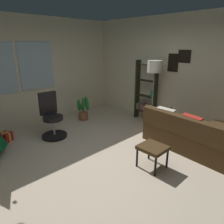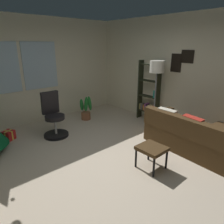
{
  "view_description": "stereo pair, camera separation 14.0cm",
  "coord_description": "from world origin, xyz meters",
  "px_view_note": "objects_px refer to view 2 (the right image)",
  "views": [
    {
      "loc": [
        -2.26,
        -2.49,
        2.06
      ],
      "look_at": [
        0.29,
        0.14,
        0.83
      ],
      "focal_mm": 33.0,
      "sensor_mm": 36.0,
      "label": 1
    },
    {
      "loc": [
        -2.16,
        -2.59,
        2.06
      ],
      "look_at": [
        0.29,
        0.14,
        0.83
      ],
      "focal_mm": 33.0,
      "sensor_mm": 36.0,
      "label": 2
    }
  ],
  "objects_px": {
    "footstool": "(152,150)",
    "potted_plant": "(86,110)",
    "gift_box_red": "(9,135)",
    "office_chair": "(54,119)",
    "bookshelf": "(149,95)",
    "couch": "(201,136)",
    "floor_lamp": "(157,72)"
  },
  "relations": [
    {
      "from": "office_chair",
      "to": "floor_lamp",
      "type": "bearing_deg",
      "value": -29.05
    },
    {
      "from": "gift_box_red",
      "to": "couch",
      "type": "bearing_deg",
      "value": -47.8
    },
    {
      "from": "gift_box_red",
      "to": "bookshelf",
      "type": "xyz_separation_m",
      "value": [
        3.32,
        -1.26,
        0.61
      ]
    },
    {
      "from": "gift_box_red",
      "to": "floor_lamp",
      "type": "relative_size",
      "value": 0.17
    },
    {
      "from": "footstool",
      "to": "gift_box_red",
      "type": "distance_m",
      "value": 3.19
    },
    {
      "from": "footstool",
      "to": "gift_box_red",
      "type": "bearing_deg",
      "value": 117.81
    },
    {
      "from": "bookshelf",
      "to": "couch",
      "type": "bearing_deg",
      "value": -106.97
    },
    {
      "from": "gift_box_red",
      "to": "office_chair",
      "type": "xyz_separation_m",
      "value": [
        0.88,
        -0.48,
        0.3
      ]
    },
    {
      "from": "gift_box_red",
      "to": "potted_plant",
      "type": "bearing_deg",
      "value": -0.64
    },
    {
      "from": "office_chair",
      "to": "bookshelf",
      "type": "height_order",
      "value": "bookshelf"
    },
    {
      "from": "gift_box_red",
      "to": "office_chair",
      "type": "height_order",
      "value": "office_chair"
    },
    {
      "from": "bookshelf",
      "to": "potted_plant",
      "type": "height_order",
      "value": "bookshelf"
    },
    {
      "from": "couch",
      "to": "footstool",
      "type": "relative_size",
      "value": 4.41
    },
    {
      "from": "couch",
      "to": "floor_lamp",
      "type": "bearing_deg",
      "value": 78.79
    },
    {
      "from": "office_chair",
      "to": "footstool",
      "type": "bearing_deg",
      "value": -75.55
    },
    {
      "from": "bookshelf",
      "to": "office_chair",
      "type": "bearing_deg",
      "value": 162.13
    },
    {
      "from": "office_chair",
      "to": "potted_plant",
      "type": "relative_size",
      "value": 1.6
    },
    {
      "from": "couch",
      "to": "gift_box_red",
      "type": "distance_m",
      "value": 4.13
    },
    {
      "from": "bookshelf",
      "to": "floor_lamp",
      "type": "distance_m",
      "value": 0.85
    },
    {
      "from": "gift_box_red",
      "to": "footstool",
      "type": "bearing_deg",
      "value": -62.19
    },
    {
      "from": "couch",
      "to": "office_chair",
      "type": "bearing_deg",
      "value": 126.22
    },
    {
      "from": "couch",
      "to": "floor_lamp",
      "type": "relative_size",
      "value": 1.16
    },
    {
      "from": "footstool",
      "to": "gift_box_red",
      "type": "height_order",
      "value": "footstool"
    },
    {
      "from": "footstool",
      "to": "potted_plant",
      "type": "distance_m",
      "value": 2.85
    },
    {
      "from": "footstool",
      "to": "gift_box_red",
      "type": "xyz_separation_m",
      "value": [
        -1.48,
        2.81,
        -0.24
      ]
    },
    {
      "from": "couch",
      "to": "office_chair",
      "type": "xyz_separation_m",
      "value": [
        -1.89,
        2.58,
        0.13
      ]
    },
    {
      "from": "bookshelf",
      "to": "potted_plant",
      "type": "bearing_deg",
      "value": 134.87
    },
    {
      "from": "floor_lamp",
      "to": "bookshelf",
      "type": "bearing_deg",
      "value": 56.58
    },
    {
      "from": "gift_box_red",
      "to": "potted_plant",
      "type": "height_order",
      "value": "potted_plant"
    },
    {
      "from": "gift_box_red",
      "to": "potted_plant",
      "type": "relative_size",
      "value": 0.44
    },
    {
      "from": "gift_box_red",
      "to": "potted_plant",
      "type": "xyz_separation_m",
      "value": [
        2.09,
        -0.02,
        0.15
      ]
    },
    {
      "from": "footstool",
      "to": "potted_plant",
      "type": "height_order",
      "value": "potted_plant"
    }
  ]
}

